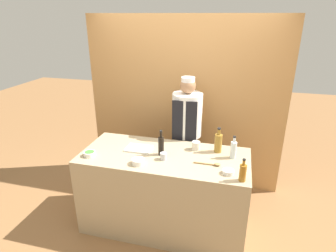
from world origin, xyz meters
TOP-DOWN VIEW (x-y plane):
  - ground_plane at (0.00, 0.00)m, footprint 14.00×14.00m
  - cabinet_wall at (0.00, 1.11)m, footprint 2.76×0.18m
  - counter at (0.00, 0.00)m, footprint 1.86×0.83m
  - sauce_bowl_red at (0.71, -0.22)m, footprint 0.11×0.11m
  - sauce_bowl_white at (-0.21, -0.26)m, footprint 0.14×0.14m
  - sauce_bowl_green at (-0.79, -0.22)m, footprint 0.13×0.13m
  - cutting_board at (-0.32, 0.06)m, footprint 0.29×0.20m
  - bottle_amber at (0.84, -0.32)m, footprint 0.07×0.07m
  - bottle_clear at (0.73, 0.12)m, footprint 0.07×0.07m
  - bottle_soy at (-0.04, 0.00)m, footprint 0.06×0.06m
  - bottle_vinegar at (0.56, 0.23)m, footprint 0.09×0.09m
  - cup_steel at (0.02, -0.10)m, footprint 0.07×0.07m
  - cup_cream at (0.32, 0.22)m, footprint 0.09×0.09m
  - wooden_spoon at (0.53, -0.10)m, footprint 0.28×0.05m
  - chef_center at (0.13, 0.64)m, footprint 0.38×0.38m

SIDE VIEW (x-z plane):
  - ground_plane at x=0.00m, z-range 0.00..0.00m
  - counter at x=0.00m, z-range 0.00..0.94m
  - chef_center at x=0.13m, z-range 0.06..1.75m
  - cutting_board at x=-0.32m, z-range 0.94..0.96m
  - wooden_spoon at x=0.53m, z-range 0.94..0.97m
  - sauce_bowl_red at x=0.71m, z-range 0.94..0.98m
  - sauce_bowl_green at x=-0.79m, z-range 0.94..0.99m
  - sauce_bowl_white at x=-0.21m, z-range 0.94..1.00m
  - cup_steel at x=0.02m, z-range 0.94..1.02m
  - cup_cream at x=0.32m, z-range 0.94..1.04m
  - bottle_amber at x=0.84m, z-range 0.92..1.15m
  - bottle_clear at x=0.73m, z-range 0.91..1.17m
  - bottle_soy at x=-0.04m, z-range 0.91..1.20m
  - bottle_vinegar at x=0.56m, z-range 0.91..1.20m
  - cabinet_wall at x=0.00m, z-range 0.00..2.40m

